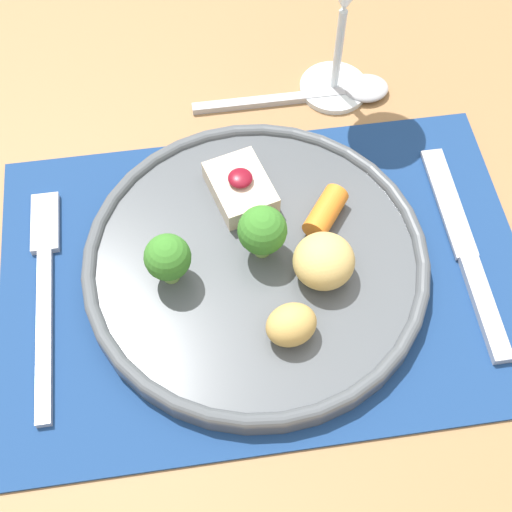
% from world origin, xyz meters
% --- Properties ---
extents(ground_plane, '(8.00, 8.00, 0.00)m').
position_xyz_m(ground_plane, '(0.00, 0.00, 0.00)').
color(ground_plane, '#4C4742').
extents(dining_table, '(1.41, 1.04, 0.76)m').
position_xyz_m(dining_table, '(0.00, 0.00, 0.67)').
color(dining_table, olive).
rests_on(dining_table, ground_plane).
extents(placemat, '(0.44, 0.30, 0.00)m').
position_xyz_m(placemat, '(0.00, 0.00, 0.76)').
color(placemat, navy).
rests_on(placemat, dining_table).
extents(dinner_plate, '(0.29, 0.29, 0.07)m').
position_xyz_m(dinner_plate, '(-0.00, 0.01, 0.78)').
color(dinner_plate, '#4C5156').
rests_on(dinner_plate, placemat).
extents(fork, '(0.02, 0.21, 0.01)m').
position_xyz_m(fork, '(-0.18, 0.02, 0.77)').
color(fork, '#B2B2B7').
rests_on(fork, placemat).
extents(knife, '(0.02, 0.21, 0.01)m').
position_xyz_m(knife, '(0.17, -0.01, 0.77)').
color(knife, '#B2B2B7').
rests_on(knife, placemat).
extents(spoon, '(0.20, 0.04, 0.01)m').
position_xyz_m(spoon, '(0.10, 0.19, 0.77)').
color(spoon, '#B2B2B7').
rests_on(spoon, dining_table).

